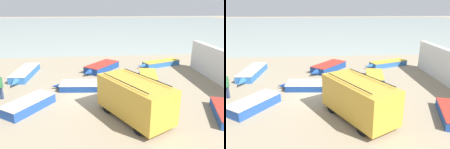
# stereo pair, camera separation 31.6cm
# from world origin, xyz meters

# --- Properties ---
(ground_plane) EXTENTS (200.00, 200.00, 0.00)m
(ground_plane) POSITION_xyz_m (0.00, 0.00, 0.00)
(ground_plane) COLOR gray
(sea_water) EXTENTS (120.00, 80.00, 0.01)m
(sea_water) POSITION_xyz_m (0.00, 52.00, 0.00)
(sea_water) COLOR #99A89E
(sea_water) RESTS_ON ground_plane
(harbor_wall) EXTENTS (0.50, 10.45, 2.81)m
(harbor_wall) POSITION_xyz_m (11.05, 1.00, 1.40)
(harbor_wall) COLOR silver
(harbor_wall) RESTS_ON ground_plane
(parked_van) EXTENTS (4.15, 5.21, 2.42)m
(parked_van) POSITION_xyz_m (2.77, -3.90, 1.25)
(parked_van) COLOR gold
(parked_van) RESTS_ON ground_plane
(fishing_rowboat_0) EXTENTS (3.78, 4.29, 0.67)m
(fishing_rowboat_0) POSITION_xyz_m (1.31, 5.71, 0.34)
(fishing_rowboat_0) COLOR navy
(fishing_rowboat_0) RESTS_ON ground_plane
(fishing_rowboat_1) EXTENTS (3.10, 3.91, 0.65)m
(fishing_rowboat_1) POSITION_xyz_m (-3.54, -2.12, 0.32)
(fishing_rowboat_1) COLOR #234CA3
(fishing_rowboat_1) RESTS_ON ground_plane
(fishing_rowboat_2) EXTENTS (1.67, 5.66, 0.63)m
(fishing_rowboat_2) POSITION_xyz_m (-5.74, 4.48, 0.31)
(fishing_rowboat_2) COLOR #2D66AD
(fishing_rowboat_2) RESTS_ON ground_plane
(fishing_rowboat_3) EXTENTS (2.05, 4.15, 0.59)m
(fishing_rowboat_3) POSITION_xyz_m (5.32, 2.69, 0.29)
(fishing_rowboat_3) COLOR navy
(fishing_rowboat_3) RESTS_ON ground_plane
(fishing_rowboat_5) EXTENTS (4.32, 1.88, 0.51)m
(fishing_rowboat_5) POSITION_xyz_m (-0.41, 0.96, 0.26)
(fishing_rowboat_5) COLOR navy
(fishing_rowboat_5) RESTS_ON ground_plane
(fishing_rowboat_6) EXTENTS (4.94, 2.59, 0.55)m
(fishing_rowboat_6) POSITION_xyz_m (7.67, 6.87, 0.27)
(fishing_rowboat_6) COLOR #2D66AD
(fishing_rowboat_6) RESTS_ON ground_plane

